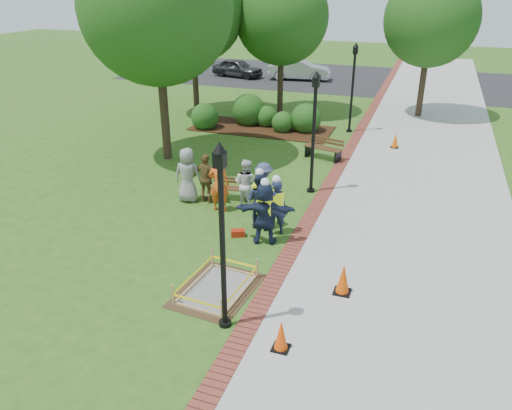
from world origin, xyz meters
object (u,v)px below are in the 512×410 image
(bench_near, at_px, (231,193))
(hivis_worker_c, at_px, (259,198))
(lamp_near, at_px, (222,226))
(cone_front, at_px, (281,336))
(hivis_worker_b, at_px, (276,205))
(hivis_worker_a, at_px, (265,212))
(wet_concrete_pad, at_px, (217,282))

(bench_near, relative_size, hivis_worker_c, 0.72)
(lamp_near, distance_m, hivis_worker_c, 5.09)
(cone_front, xyz_separation_m, hivis_worker_c, (-2.25, 5.13, 0.60))
(hivis_worker_b, distance_m, hivis_worker_c, 0.65)
(hivis_worker_b, bearing_deg, hivis_worker_c, 157.78)
(bench_near, bearing_deg, cone_front, -60.38)
(lamp_near, relative_size, hivis_worker_a, 2.12)
(cone_front, relative_size, hivis_worker_a, 0.36)
(cone_front, xyz_separation_m, hivis_worker_a, (-1.78, 4.23, 0.64))
(hivis_worker_a, height_order, hivis_worker_c, hivis_worker_a)
(wet_concrete_pad, bearing_deg, cone_front, -35.78)
(hivis_worker_b, bearing_deg, wet_concrete_pad, -97.75)
(wet_concrete_pad, bearing_deg, bench_near, 108.42)
(wet_concrete_pad, height_order, hivis_worker_c, hivis_worker_c)
(cone_front, relative_size, hivis_worker_c, 0.37)
(lamp_near, bearing_deg, cone_front, -13.91)
(hivis_worker_a, bearing_deg, wet_concrete_pad, -96.82)
(lamp_near, height_order, hivis_worker_b, lamp_near)
(lamp_near, distance_m, hivis_worker_a, 4.18)
(hivis_worker_a, relative_size, hivis_worker_c, 1.05)
(wet_concrete_pad, distance_m, bench_near, 5.56)
(wet_concrete_pad, bearing_deg, hivis_worker_a, 83.18)
(hivis_worker_b, relative_size, hivis_worker_c, 0.97)
(hivis_worker_b, xyz_separation_m, hivis_worker_c, (-0.60, 0.25, 0.02))
(cone_front, distance_m, hivis_worker_a, 4.64)
(wet_concrete_pad, bearing_deg, lamp_near, -58.99)
(cone_front, distance_m, hivis_worker_b, 5.18)
(lamp_near, xyz_separation_m, hivis_worker_c, (-0.85, 4.78, -1.53))
(bench_near, height_order, lamp_near, lamp_near)
(wet_concrete_pad, relative_size, cone_front, 3.40)
(bench_near, xyz_separation_m, lamp_near, (2.46, -6.44, 2.25))
(bench_near, bearing_deg, hivis_worker_b, -40.77)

